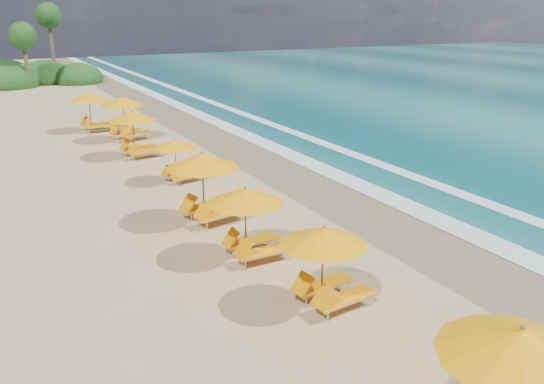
{
  "coord_description": "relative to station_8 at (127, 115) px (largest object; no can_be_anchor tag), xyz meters",
  "views": [
    {
      "loc": [
        -8.6,
        -16.09,
        7.23
      ],
      "look_at": [
        0.0,
        0.0,
        1.2
      ],
      "focal_mm": 36.24,
      "sensor_mm": 36.0,
      "label": 1
    }
  ],
  "objects": [
    {
      "name": "station_9",
      "position": [
        -1.23,
        3.49,
        -0.08
      ],
      "size": [
        2.74,
        2.54,
        2.49
      ],
      "rotation": [
        0.0,
        0.0,
        0.04
      ],
      "color": "olive",
      "rests_on": "ground"
    },
    {
      "name": "station_8",
      "position": [
        0.0,
        0.0,
        0.0
      ],
      "size": [
        3.45,
        3.42,
        2.64
      ],
      "rotation": [
        0.0,
        0.0,
        0.41
      ],
      "color": "olive",
      "rests_on": "ground"
    },
    {
      "name": "wet_sand",
      "position": [
        5.14,
        -15.82,
        -1.48
      ],
      "size": [
        4.0,
        160.0,
        0.01
      ],
      "primitive_type": "cube",
      "color": "#867050",
      "rests_on": "ground"
    },
    {
      "name": "station_5",
      "position": [
        -0.74,
        -14.52,
        -0.0
      ],
      "size": [
        3.17,
        3.03,
        2.64
      ],
      "rotation": [
        0.0,
        0.0,
        0.19
      ],
      "color": "olive",
      "rests_on": "ground"
    },
    {
      "name": "station_3",
      "position": [
        -0.31,
        -21.53,
        -0.22
      ],
      "size": [
        2.59,
        2.44,
        2.26
      ],
      "rotation": [
        0.0,
        0.0,
        0.1
      ],
      "color": "olive",
      "rests_on": "ground"
    },
    {
      "name": "station_4",
      "position": [
        -0.76,
        -18.04,
        -0.16
      ],
      "size": [
        2.53,
        2.33,
        2.36
      ],
      "rotation": [
        0.0,
        0.0,
        -0.0
      ],
      "color": "olive",
      "rests_on": "ground"
    },
    {
      "name": "station_7",
      "position": [
        -0.52,
        -4.21,
        -0.09
      ],
      "size": [
        2.93,
        2.78,
        2.49
      ],
      "rotation": [
        0.0,
        0.0,
        0.15
      ],
      "color": "olive",
      "rests_on": "ground"
    },
    {
      "name": "station_6",
      "position": [
        -0.08,
        -9.38,
        -0.36
      ],
      "size": [
        2.48,
        2.4,
        1.99
      ],
      "rotation": [
        0.0,
        0.0,
        0.26
      ],
      "color": "olive",
      "rests_on": "ground"
    },
    {
      "name": "surf_foam",
      "position": [
        7.84,
        -15.82,
        -1.45
      ],
      "size": [
        4.0,
        160.0,
        0.01
      ],
      "color": "white",
      "rests_on": "ground"
    },
    {
      "name": "ground",
      "position": [
        1.14,
        -15.82,
        -1.48
      ],
      "size": [
        160.0,
        160.0,
        0.0
      ],
      "primitive_type": "plane",
      "color": "tan",
      "rests_on": "ground"
    }
  ]
}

